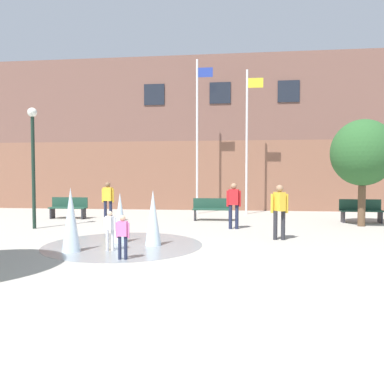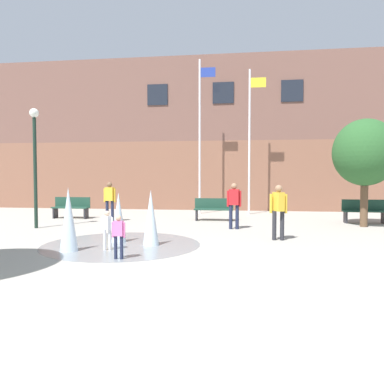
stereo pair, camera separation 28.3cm
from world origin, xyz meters
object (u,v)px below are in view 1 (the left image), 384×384
park_bench_far_left (69,207)px  park_bench_left_of_flagpoles (212,209)px  child_running (123,234)px  flagpole_left (198,132)px  street_tree_near_building (363,153)px  park_bench_near_trashcan (361,210)px  teen_by_trashcan (279,208)px  flagpole_right (247,137)px  adult_in_red (234,202)px  adult_watching (108,198)px  lamp_post_left_lane (33,151)px  child_in_fountain (110,227)px

park_bench_far_left → park_bench_left_of_flagpoles: size_ratio=1.00×
park_bench_far_left → child_running: child_running is taller
flagpole_left → street_tree_near_building: bearing=-30.9°
park_bench_far_left → park_bench_near_trashcan: bearing=-0.0°
park_bench_far_left → park_bench_near_trashcan: (12.04, -0.00, 0.00)m
teen_by_trashcan → flagpole_right: 7.62m
park_bench_far_left → flagpole_right: bearing=19.4°
adult_in_red → child_running: size_ratio=1.61×
adult_watching → flagpole_left: (3.26, 3.59, 3.00)m
park_bench_far_left → flagpole_left: (5.32, 2.72, 3.46)m
child_running → lamp_post_left_lane: 6.58m
lamp_post_left_lane → teen_by_trashcan: bearing=-9.4°
teen_by_trashcan → park_bench_far_left: bearing=-145.3°
adult_watching → park_bench_far_left: bearing=-16.0°
park_bench_left_of_flagpoles → street_tree_near_building: bearing=-11.2°
flagpole_left → lamp_post_left_lane: flagpole_left is taller
park_bench_far_left → park_bench_near_trashcan: size_ratio=1.00×
child_in_fountain → flagpole_right: (3.67, 9.13, 3.07)m
park_bench_left_of_flagpoles → flagpole_right: (1.51, 2.72, 3.17)m
flagpole_left → flagpole_right: flagpole_left is taller
park_bench_left_of_flagpoles → flagpole_left: (-0.87, 2.72, 3.46)m
adult_watching → flagpole_right: size_ratio=0.23×
park_bench_far_left → teen_by_trashcan: 9.45m
flagpole_left → adult_watching: bearing=-132.2°
park_bench_left_of_flagpoles → adult_watching: bearing=-168.0°
park_bench_left_of_flagpoles → lamp_post_left_lane: size_ratio=0.38×
child_in_fountain → child_running: (0.60, -0.91, 0.00)m
park_bench_near_trashcan → street_tree_near_building: size_ratio=0.41×
child_running → park_bench_left_of_flagpoles: bearing=-101.5°
park_bench_far_left → flagpole_left: 6.90m
park_bench_near_trashcan → flagpole_right: (-4.35, 2.72, 3.17)m
child_in_fountain → flagpole_right: bearing=-81.4°
flagpole_left → street_tree_near_building: size_ratio=1.90×
teen_by_trashcan → flagpole_right: size_ratio=0.23×
park_bench_far_left → flagpole_right: size_ratio=0.23×
lamp_post_left_lane → street_tree_near_building: 11.73m
flagpole_right → street_tree_near_building: size_ratio=1.76×
park_bench_left_of_flagpoles → park_bench_near_trashcan: (5.86, 0.00, 0.00)m
child_running → flagpole_left: (0.69, 10.05, 3.36)m
teen_by_trashcan → child_running: 4.79m
adult_in_red → child_in_fountain: adult_in_red is taller
adult_in_red → adult_watching: bearing=173.2°
park_bench_far_left → teen_by_trashcan: teen_by_trashcan is taller
adult_in_red → flagpole_right: bearing=92.1°
adult_watching → flagpole_right: 7.21m
teen_by_trashcan → child_in_fountain: size_ratio=1.61×
child_in_fountain → park_bench_far_left: bearing=-27.5°
child_running → street_tree_near_building: 9.66m
child_in_fountain → adult_watching: (-1.96, 5.54, 0.35)m
child_running → park_bench_far_left: bearing=-57.2°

